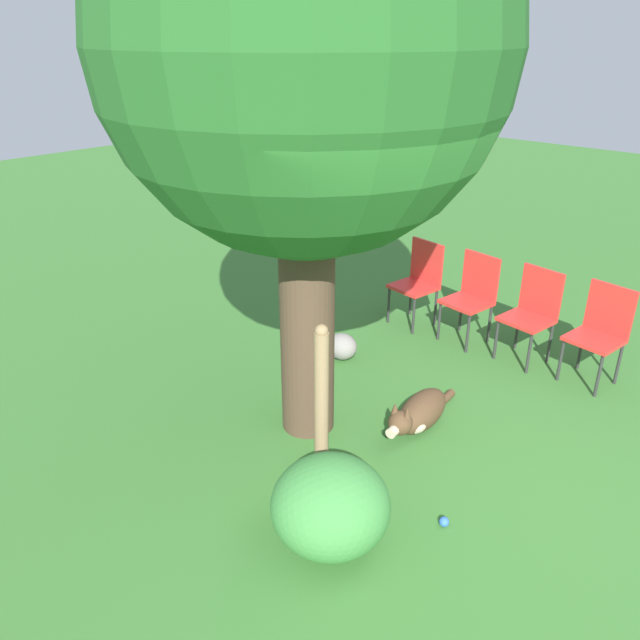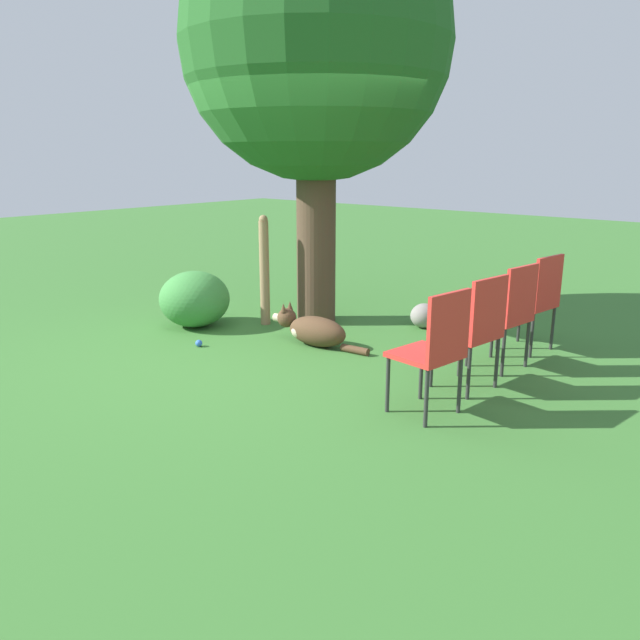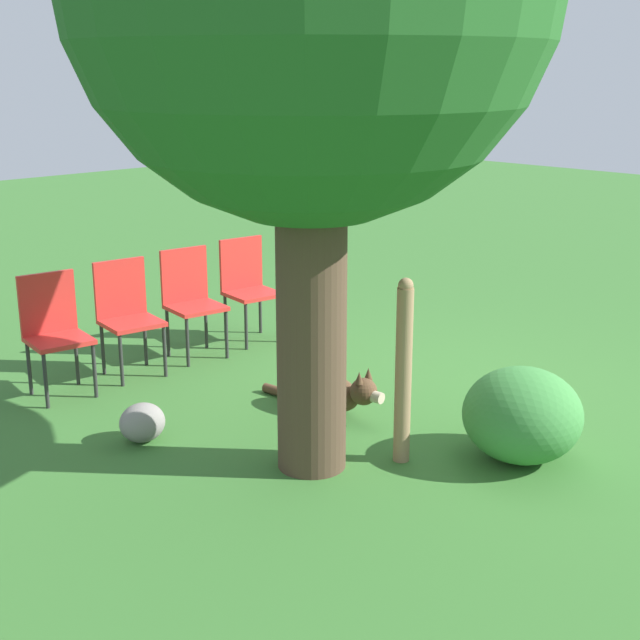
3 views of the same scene
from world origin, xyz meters
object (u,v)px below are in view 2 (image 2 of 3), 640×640
object	(u,v)px
dog	(312,330)
red_chair_1	(476,326)
red_chair_3	(536,297)
red_chair_0	(435,345)
red_chair_2	(509,310)
oak_tree	(316,46)
fence_post	(264,270)
tennis_ball	(199,343)

from	to	relation	value
dog	red_chair_1	world-z (taller)	red_chair_1
red_chair_3	red_chair_0	bearing A→B (deg)	99.75
red_chair_1	red_chair_2	xyz separation A→B (m)	(-0.02, 0.66, 0.00)
red_chair_0	red_chair_3	xyz separation A→B (m)	(-0.05, 1.97, 0.00)
oak_tree	red_chair_2	bearing A→B (deg)	-4.01
dog	red_chair_1	distance (m)	1.83
red_chair_1	fence_post	bearing A→B (deg)	0.79
dog	red_chair_3	world-z (taller)	red_chair_3
red_chair_1	red_chair_3	size ratio (longest dim) A/B	1.00
red_chair_2	tennis_ball	xyz separation A→B (m)	(-2.59, -1.33, -0.50)
red_chair_2	tennis_ball	bearing A→B (deg)	35.45
red_chair_0	tennis_ball	distance (m)	2.67
red_chair_2	tennis_ball	world-z (taller)	red_chair_2
fence_post	red_chair_3	world-z (taller)	fence_post
fence_post	red_chair_1	size ratio (longest dim) A/B	1.29
tennis_ball	red_chair_0	bearing A→B (deg)	0.41
oak_tree	red_chair_2	distance (m)	3.34
red_chair_1	dog	bearing A→B (deg)	5.19
red_chair_2	tennis_ball	distance (m)	2.96
red_chair_1	red_chair_3	world-z (taller)	same
dog	red_chair_0	bearing A→B (deg)	151.44
red_chair_3	oak_tree	bearing A→B (deg)	20.21
red_chair_2	red_chair_3	distance (m)	0.66
oak_tree	red_chair_2	world-z (taller)	oak_tree
fence_post	oak_tree	bearing A→B (deg)	53.29
oak_tree	tennis_ball	xyz separation A→B (m)	(-0.25, -1.50, -2.88)
oak_tree	red_chair_3	size ratio (longest dim) A/B	4.63
oak_tree	tennis_ball	bearing A→B (deg)	-99.47
fence_post	red_chair_0	distance (m)	2.91
dog	red_chair_1	xyz separation A→B (m)	(1.79, -0.10, 0.38)
red_chair_3	tennis_ball	bearing A→B (deg)	45.94
red_chair_0	red_chair_2	xyz separation A→B (m)	(-0.03, 1.31, 0.00)
dog	fence_post	distance (m)	1.06
fence_post	dog	bearing A→B (deg)	-15.72
red_chair_0	red_chair_2	bearing A→B (deg)	-80.25
fence_post	red_chair_3	size ratio (longest dim) A/B	1.29
dog	red_chair_1	size ratio (longest dim) A/B	1.19
oak_tree	red_chair_0	size ratio (longest dim) A/B	4.63
red_chair_0	red_chair_1	distance (m)	0.66
oak_tree	dog	distance (m)	2.91
red_chair_2	red_chair_3	size ratio (longest dim) A/B	1.00
red_chair_1	tennis_ball	bearing A→B (deg)	22.76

